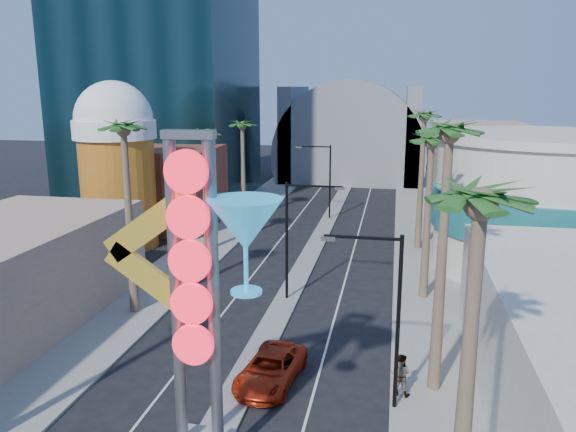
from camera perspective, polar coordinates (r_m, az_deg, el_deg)
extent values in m
cube|color=gray|center=(54.19, -6.96, -1.95)|extent=(5.00, 100.00, 0.15)
cube|color=gray|center=(51.75, 13.53, -2.94)|extent=(5.00, 100.00, 0.15)
cube|color=gray|center=(55.00, 3.48, -1.65)|extent=(1.60, 84.00, 0.15)
cube|color=brown|center=(58.35, -12.26, 2.87)|extent=(10.00, 10.00, 8.00)
cube|color=tan|center=(64.08, 19.13, 4.24)|extent=(10.00, 20.00, 10.00)
cylinder|color=#AF6717|center=(51.50, -16.80, 2.42)|extent=(6.40, 6.40, 10.00)
cylinder|color=white|center=(50.84, -17.20, 8.41)|extent=(7.00, 7.00, 1.60)
sphere|color=white|center=(50.80, -17.26, 9.31)|extent=(6.60, 6.60, 6.60)
cylinder|color=beige|center=(47.02, 24.49, 0.83)|extent=(16.00, 16.00, 10.00)
cylinder|color=teal|center=(47.02, 24.49, 0.83)|extent=(16.60, 16.60, 3.00)
cylinder|color=beige|center=(46.30, 25.10, 7.26)|extent=(16.60, 16.60, 0.60)
cylinder|color=slate|center=(87.62, 6.46, 6.38)|extent=(22.00, 16.00, 22.00)
cube|color=slate|center=(88.48, 0.62, 8.47)|extent=(2.00, 16.00, 14.00)
cube|color=slate|center=(87.09, 12.48, 8.10)|extent=(2.00, 16.00, 14.00)
cylinder|color=slate|center=(20.69, -11.27, -8.36)|extent=(0.44, 0.44, 12.00)
cylinder|color=slate|center=(20.22, -7.55, -8.72)|extent=(0.44, 0.44, 12.00)
cube|color=slate|center=(19.11, -10.09, 8.16)|extent=(1.80, 0.50, 0.30)
cylinder|color=red|center=(18.92, -10.32, 4.45)|extent=(1.50, 0.25, 1.50)
cylinder|color=red|center=(19.20, -10.13, -0.13)|extent=(1.50, 0.25, 1.50)
cylinder|color=red|center=(19.61, -9.96, -4.55)|extent=(1.50, 0.25, 1.50)
cylinder|color=red|center=(20.12, -9.78, -8.76)|extent=(1.50, 0.25, 1.50)
cylinder|color=red|center=(20.74, -9.61, -12.74)|extent=(1.50, 0.25, 1.50)
cube|color=yellow|center=(20.24, -13.97, -0.95)|extent=(3.47, 0.25, 2.80)
cube|color=yellow|center=(20.79, -13.67, -6.31)|extent=(3.47, 0.25, 2.80)
cone|color=#2292C1|center=(19.00, -4.37, -0.88)|extent=(2.60, 2.60, 1.80)
cylinder|color=#2292C1|center=(19.44, -4.29, -5.46)|extent=(0.16, 0.16, 1.60)
cylinder|color=#2292C1|center=(19.71, -4.25, -7.67)|extent=(1.10, 1.10, 0.12)
cylinder|color=black|center=(36.81, -0.13, -2.69)|extent=(0.18, 0.18, 8.00)
cube|color=black|center=(35.67, 2.71, 3.05)|extent=(3.60, 0.12, 0.12)
cube|color=slate|center=(35.50, 5.27, 2.80)|extent=(0.60, 0.25, 0.18)
cylinder|color=black|center=(60.01, 4.28, 3.40)|extent=(0.18, 0.18, 8.00)
cube|color=black|center=(59.73, 2.62, 7.06)|extent=(3.60, 0.12, 0.12)
cube|color=slate|center=(59.99, 1.09, 7.00)|extent=(0.60, 0.25, 0.18)
cylinder|color=black|center=(24.86, 11.11, -10.85)|extent=(0.18, 0.18, 8.00)
cube|color=black|center=(23.63, 7.58, -2.20)|extent=(3.24, 0.12, 0.12)
cube|color=slate|center=(23.77, 4.11, -2.27)|extent=(0.60, 0.25, 0.18)
cylinder|color=brown|center=(35.56, -15.80, -0.84)|extent=(0.40, 0.40, 11.50)
sphere|color=#1D4517|center=(34.69, -16.38, 8.43)|extent=(2.40, 2.40, 2.40)
cylinder|color=brown|center=(48.33, -8.36, 2.18)|extent=(0.40, 0.40, 10.00)
sphere|color=#1D4517|center=(47.66, -8.56, 8.09)|extent=(2.40, 2.40, 2.40)
cylinder|color=brown|center=(59.62, -4.58, 4.31)|extent=(0.40, 0.40, 10.00)
sphere|color=#1D4517|center=(59.08, -4.66, 9.11)|extent=(2.40, 2.40, 2.40)
cylinder|color=brown|center=(17.16, 17.58, -17.13)|extent=(0.40, 0.40, 11.00)
sphere|color=#1D4517|center=(15.23, 18.99, 1.14)|extent=(2.40, 2.40, 2.40)
cylinder|color=brown|center=(26.11, 15.28, -5.20)|extent=(0.40, 0.40, 12.00)
sphere|color=#1D4517|center=(24.96, 16.10, 8.02)|extent=(2.40, 2.40, 2.40)
cylinder|color=brown|center=(37.86, 13.96, -0.68)|extent=(0.40, 0.40, 10.50)
sphere|color=#1D4517|center=(37.01, 14.40, 7.24)|extent=(2.40, 2.40, 2.40)
cylinder|color=brown|center=(49.51, 13.34, 3.10)|extent=(0.40, 0.40, 11.50)
sphere|color=#1D4517|center=(48.89, 13.70, 9.75)|extent=(2.40, 2.40, 2.40)
imported|color=#B7280E|center=(27.92, -1.77, -15.26)|extent=(3.05, 5.52, 1.46)
imported|color=gray|center=(30.85, 18.11, -12.25)|extent=(0.79, 0.60, 1.95)
imported|color=gray|center=(27.08, 11.35, -15.51)|extent=(1.10, 0.94, 1.97)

